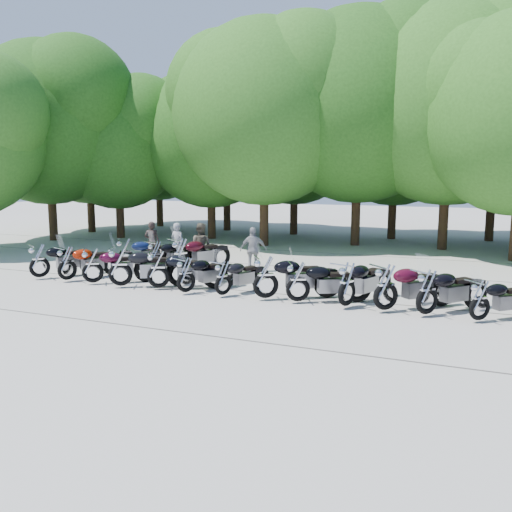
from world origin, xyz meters
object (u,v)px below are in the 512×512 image
at_px(motorcycle_10, 386,286).
at_px(motorcycle_12, 480,299).
at_px(motorcycle_11, 427,290).
at_px(motorcycle_1, 67,262).
at_px(motorcycle_16, 181,254).
at_px(rider_0, 152,242).
at_px(motorcycle_6, 223,277).
at_px(motorcycle_2, 93,264).
at_px(rider_2, 253,250).
at_px(motorcycle_0, 39,259).
at_px(motorcycle_3, 120,265).
at_px(motorcycle_7, 266,275).
at_px(motorcycle_8, 298,280).
at_px(motorcycle_15, 156,255).
at_px(rider_3, 178,244).
at_px(motorcycle_4, 158,268).
at_px(motorcycle_5, 186,274).
at_px(motorcycle_14, 126,252).
at_px(motorcycle_9, 347,283).
at_px(rider_1, 200,246).

distance_m(motorcycle_10, motorcycle_12, 2.25).
bearing_deg(motorcycle_11, motorcycle_12, -142.97).
bearing_deg(motorcycle_1, motorcycle_16, -114.93).
bearing_deg(rider_0, motorcycle_6, 122.94).
bearing_deg(motorcycle_11, motorcycle_2, 40.61).
bearing_deg(motorcycle_6, rider_2, -56.41).
distance_m(motorcycle_0, motorcycle_3, 3.39).
bearing_deg(rider_0, motorcycle_10, 138.88).
distance_m(motorcycle_2, motorcycle_6, 4.63).
height_order(motorcycle_7, motorcycle_10, motorcycle_7).
distance_m(motorcycle_3, motorcycle_8, 5.74).
bearing_deg(motorcycle_15, motorcycle_1, 83.26).
bearing_deg(rider_3, motorcycle_12, 166.04).
bearing_deg(motorcycle_7, motorcycle_15, 30.49).
xyz_separation_m(motorcycle_4, rider_3, (-1.72, 4.08, 0.15)).
distance_m(motorcycle_12, motorcycle_15, 11.17).
bearing_deg(motorcycle_16, motorcycle_6, 162.48).
distance_m(motorcycle_2, motorcycle_8, 6.89).
distance_m(motorcycle_5, motorcycle_11, 6.83).
bearing_deg(motorcycle_4, motorcycle_1, 63.55).
height_order(motorcycle_2, motorcycle_15, motorcycle_2).
xyz_separation_m(motorcycle_14, rider_2, (4.56, 1.35, 0.16)).
relative_size(motorcycle_10, rider_3, 1.52).
distance_m(motorcycle_4, rider_2, 4.17).
bearing_deg(motorcycle_15, motorcycle_14, 27.24).
distance_m(motorcycle_12, motorcycle_16, 10.15).
xyz_separation_m(motorcycle_0, motorcycle_2, (2.24, -0.04, -0.01)).
xyz_separation_m(motorcycle_9, motorcycle_16, (-6.52, 2.55, 0.03)).
bearing_deg(motorcycle_16, rider_1, -71.61).
relative_size(motorcycle_0, motorcycle_12, 1.15).
distance_m(rider_2, rider_3, 3.27).
relative_size(motorcycle_9, motorcycle_12, 1.18).
bearing_deg(motorcycle_4, motorcycle_15, 6.18).
relative_size(motorcycle_6, rider_1, 1.22).
distance_m(motorcycle_1, motorcycle_7, 7.02).
distance_m(motorcycle_15, rider_2, 3.52).
bearing_deg(motorcycle_1, motorcycle_7, -157.21).
xyz_separation_m(motorcycle_0, motorcycle_8, (9.13, 0.04, -0.01)).
distance_m(motorcycle_6, motorcycle_12, 6.88).
height_order(motorcycle_5, motorcycle_6, motorcycle_5).
bearing_deg(motorcycle_0, motorcycle_4, -145.64).
bearing_deg(motorcycle_15, rider_3, -62.13).
xyz_separation_m(motorcycle_3, motorcycle_6, (3.48, 0.13, -0.13)).
bearing_deg(motorcycle_12, motorcycle_8, 46.06).
xyz_separation_m(motorcycle_1, motorcycle_8, (7.97, 0.03, 0.00)).
relative_size(motorcycle_8, rider_0, 1.41).
xyz_separation_m(motorcycle_6, motorcycle_10, (4.64, -0.01, 0.12)).
relative_size(motorcycle_15, rider_0, 1.36).
relative_size(motorcycle_11, rider_0, 1.44).
height_order(motorcycle_3, motorcycle_8, motorcycle_3).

